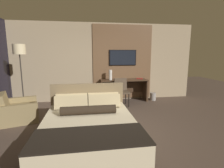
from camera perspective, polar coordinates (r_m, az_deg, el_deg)
The scene contains 11 objects.
ground_plane at distance 4.22m, azimuth -1.76°, elevation -14.28°, with size 16.00×16.00×0.00m, color #4C3D33.
wall_back_tv_panel at distance 6.45m, azimuth -3.69°, elevation 7.04°, with size 7.20×0.09×2.80m.
bed at distance 3.41m, azimuth -7.46°, elevation -14.38°, with size 1.68×2.14×1.04m.
desk at distance 6.39m, azimuth 3.85°, elevation -0.82°, with size 1.69×0.52×0.80m.
tv at distance 6.49m, azimuth 3.54°, elevation 8.59°, with size 1.00×0.04×0.56m.
desk_chair at distance 5.85m, azimuth 3.05°, elevation -1.70°, with size 0.49×0.49×0.91m.
armchair_by_window at distance 5.20m, azimuth -28.19°, elevation -7.83°, with size 1.06×1.09×0.76m.
floor_lamp at distance 5.62m, azimuth -27.93°, elevation 8.31°, with size 0.34×0.34×1.98m.
vase_tall at distance 6.20m, azimuth -0.54°, elevation 3.00°, with size 0.12×0.12×0.36m.
book at distance 6.52m, azimuth 9.00°, elevation 1.78°, with size 0.26×0.22×0.03m.
waste_bin at distance 6.71m, azimuth 13.20°, elevation -3.98°, with size 0.22×0.22×0.28m.
Camera 1 is at (-0.47, -3.81, 1.74)m, focal length 28.00 mm.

